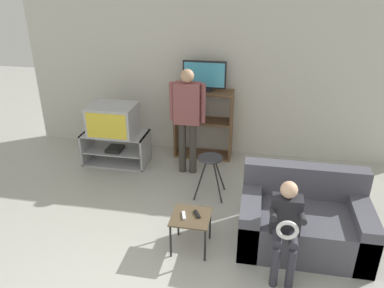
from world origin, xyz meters
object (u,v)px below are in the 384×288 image
(folding_stool, at_px, (210,165))
(couch, at_px, (303,221))
(tv_stand, at_px, (116,148))
(person_standing_adult, at_px, (187,112))
(television_main, at_px, (113,120))
(person_seated_child, at_px, (286,223))
(snack_table, at_px, (191,220))
(remote_control_white, at_px, (184,215))
(television_flat, at_px, (204,77))
(media_shelf, at_px, (203,123))
(remote_control_black, at_px, (197,214))

(folding_stool, bearing_deg, couch, -34.34)
(tv_stand, relative_size, person_standing_adult, 0.63)
(television_main, xyz_separation_m, person_seated_child, (2.57, -2.01, -0.14))
(snack_table, bearing_deg, folding_stool, 87.53)
(remote_control_white, relative_size, person_standing_adult, 0.09)
(snack_table, bearing_deg, television_flat, 95.77)
(media_shelf, bearing_deg, remote_control_white, -85.97)
(television_main, bearing_deg, tv_stand, 88.73)
(television_flat, xyz_separation_m, person_standing_adult, (-0.14, -0.65, -0.37))
(couch, bearing_deg, remote_control_black, -165.69)
(remote_control_white, bearing_deg, television_flat, 77.73)
(tv_stand, xyz_separation_m, television_main, (-0.00, -0.02, 0.50))
(snack_table, bearing_deg, remote_control_black, 27.45)
(media_shelf, xyz_separation_m, couch, (1.47, -2.03, -0.29))
(person_seated_child, bearing_deg, folding_stool, 125.42)
(television_flat, height_order, person_standing_adult, person_standing_adult)
(television_main, relative_size, television_flat, 1.03)
(tv_stand, height_order, folding_stool, folding_stool)
(television_flat, relative_size, folding_stool, 1.16)
(remote_control_black, distance_m, person_seated_child, 0.96)
(television_main, relative_size, couch, 0.50)
(person_standing_adult, bearing_deg, remote_control_white, -80.00)
(television_flat, distance_m, remote_control_white, 2.58)
(folding_stool, relative_size, person_seated_child, 0.58)
(person_standing_adult, distance_m, person_seated_child, 2.39)
(snack_table, distance_m, remote_control_black, 0.10)
(television_flat, bearing_deg, couch, -54.49)
(media_shelf, bearing_deg, folding_stool, -76.63)
(television_flat, bearing_deg, person_standing_adult, -102.54)
(media_shelf, bearing_deg, television_main, -158.25)
(media_shelf, xyz_separation_m, person_seated_child, (1.23, -2.54, 0.03))
(media_shelf, distance_m, remote_control_white, 2.39)
(television_flat, relative_size, remote_control_white, 4.77)
(folding_stool, height_order, snack_table, folding_stool)
(tv_stand, bearing_deg, couch, -28.27)
(media_shelf, xyz_separation_m, folding_stool, (0.29, -1.23, -0.10))
(television_flat, distance_m, person_seated_child, 2.94)
(snack_table, height_order, remote_control_black, remote_control_black)
(television_main, relative_size, person_standing_adult, 0.44)
(television_main, xyz_separation_m, folding_stool, (1.63, -0.69, -0.28))
(remote_control_black, bearing_deg, television_main, 103.53)
(tv_stand, height_order, person_seated_child, person_seated_child)
(remote_control_black, relative_size, couch, 0.10)
(television_flat, height_order, snack_table, television_flat)
(person_standing_adult, relative_size, person_seated_child, 1.59)
(media_shelf, distance_m, snack_table, 2.38)
(television_main, xyz_separation_m, television_flat, (1.34, 0.56, 0.61))
(media_shelf, distance_m, person_seated_child, 2.82)
(television_main, xyz_separation_m, person_standing_adult, (1.20, -0.08, 0.23))
(remote_control_white, height_order, couch, couch)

